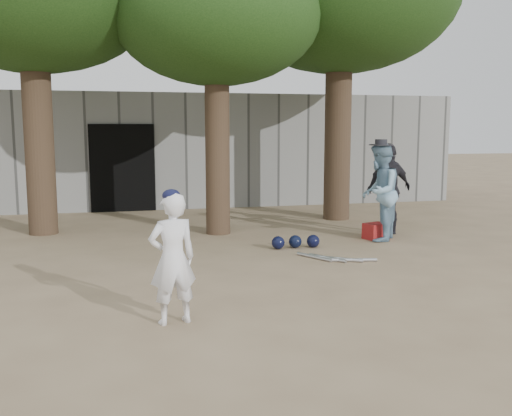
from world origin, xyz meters
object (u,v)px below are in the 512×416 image
object	(u,v)px
spectator_blue	(380,192)
red_bag	(376,231)
boy_player	(173,259)
spectator_dark	(389,189)

from	to	relation	value
spectator_blue	red_bag	world-z (taller)	spectator_blue
boy_player	spectator_blue	world-z (taller)	spectator_blue
spectator_blue	spectator_dark	world-z (taller)	spectator_blue
boy_player	red_bag	distance (m)	5.73
boy_player	spectator_dark	xyz separation A→B (m)	(4.65, 4.25, 0.19)
boy_player	spectator_blue	size ratio (longest dim) A/B	0.78
red_bag	spectator_blue	bearing A→B (deg)	-95.98
spectator_dark	red_bag	xyz separation A→B (m)	(-0.44, -0.40, -0.75)
spectator_dark	boy_player	bearing A→B (deg)	27.18
spectator_blue	spectator_dark	xyz separation A→B (m)	(0.46, 0.54, -0.01)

